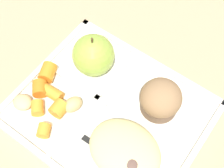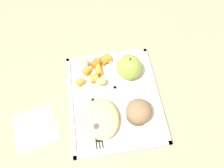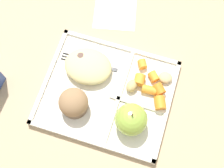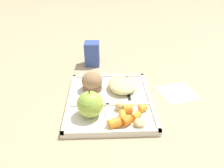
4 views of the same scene
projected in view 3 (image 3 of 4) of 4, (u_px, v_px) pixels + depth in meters
name	position (u px, v px, depth m)	size (l,w,h in m)	color
ground	(107.00, 94.00, 0.79)	(6.00, 6.00, 0.00)	tan
lunch_tray	(107.00, 93.00, 0.78)	(0.32, 0.26, 0.02)	silver
green_apple	(131.00, 119.00, 0.71)	(0.08, 0.08, 0.09)	#93B742
bran_muffin	(74.00, 103.00, 0.73)	(0.07, 0.07, 0.06)	brown
carrot_slice_back	(160.00, 103.00, 0.75)	(0.03, 0.03, 0.03)	orange
carrot_slice_large	(140.00, 80.00, 0.77)	(0.03, 0.03, 0.03)	orange
carrot_slice_diagonal	(149.00, 90.00, 0.76)	(0.02, 0.02, 0.04)	orange
carrot_slice_edge	(159.00, 89.00, 0.76)	(0.03, 0.03, 0.03)	orange
carrot_slice_center	(142.00, 64.00, 0.79)	(0.02, 0.02, 0.02)	orange
carrot_slice_small	(154.00, 77.00, 0.78)	(0.02, 0.02, 0.02)	orange
potato_chunk_corner	(165.00, 78.00, 0.78)	(0.03, 0.03, 0.02)	tan
potato_chunk_large	(132.00, 86.00, 0.77)	(0.03, 0.03, 0.02)	tan
egg_noodle_pile	(88.00, 66.00, 0.78)	(0.12, 0.10, 0.04)	#D6C684
meatball_side	(95.00, 60.00, 0.79)	(0.03, 0.03, 0.03)	brown
meatball_front	(82.00, 59.00, 0.78)	(0.04, 0.04, 0.04)	brown
plastic_fork	(86.00, 62.00, 0.80)	(0.15, 0.02, 0.00)	black
paper_napkin	(115.00, 12.00, 0.87)	(0.11, 0.11, 0.00)	white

